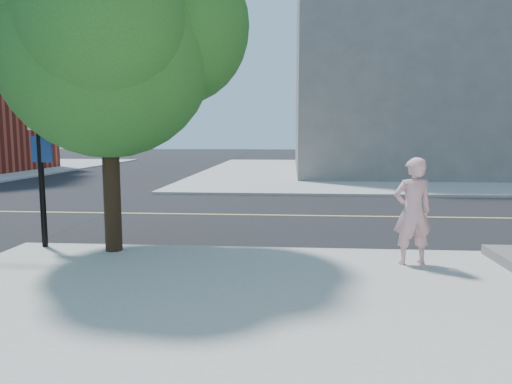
{
  "coord_description": "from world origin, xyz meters",
  "views": [
    {
      "loc": [
        4.69,
        -9.38,
        2.42
      ],
      "look_at": [
        3.99,
        -0.28,
        1.3
      ],
      "focal_mm": 32.64,
      "sensor_mm": 36.0,
      "label": 1
    }
  ],
  "objects": [
    {
      "name": "street_tree",
      "position": [
        1.26,
        -0.49,
        4.49
      ],
      "size": [
        5.1,
        4.63,
        6.77
      ],
      "rotation": [
        0.0,
        0.0,
        0.43
      ],
      "color": "black",
      "rests_on": "sidewalk_se"
    },
    {
      "name": "sidewalk_ne",
      "position": [
        13.5,
        21.5,
        0.06
      ],
      "size": [
        29.0,
        25.0,
        0.12
      ],
      "primitive_type": "cube",
      "color": "#A4A4A0",
      "rests_on": "ground"
    },
    {
      "name": "ground",
      "position": [
        0.0,
        0.0,
        0.0
      ],
      "size": [
        140.0,
        140.0,
        0.0
      ],
      "primitive_type": "plane",
      "color": "black",
      "rests_on": "ground"
    },
    {
      "name": "filler_ne",
      "position": [
        14.0,
        22.0,
        7.12
      ],
      "size": [
        18.0,
        16.0,
        14.0
      ],
      "primitive_type": "cube",
      "color": "slate",
      "rests_on": "sidewalk_ne"
    },
    {
      "name": "road_ew",
      "position": [
        0.0,
        4.5,
        0.01
      ],
      "size": [
        140.0,
        9.0,
        0.01
      ],
      "primitive_type": "cube",
      "color": "black",
      "rests_on": "ground"
    },
    {
      "name": "man_on_phone",
      "position": [
        6.84,
        -1.06,
        1.08
      ],
      "size": [
        0.76,
        0.56,
        1.91
      ],
      "primitive_type": "imported",
      "rotation": [
        0.0,
        0.0,
        3.3
      ],
      "color": "#DFA3AB",
      "rests_on": "sidewalk_se"
    }
  ]
}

